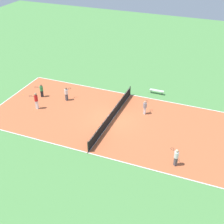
# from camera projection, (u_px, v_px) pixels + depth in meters

# --- Properties ---
(ground_plane) EXTENTS (80.00, 80.00, 0.00)m
(ground_plane) POSITION_uv_depth(u_px,v_px,m) (112.00, 120.00, 30.61)
(ground_plane) COLOR #518E47
(court_surface) EXTENTS (11.08, 24.19, 0.02)m
(court_surface) POSITION_uv_depth(u_px,v_px,m) (112.00, 120.00, 30.60)
(court_surface) COLOR #C66038
(court_surface) RESTS_ON ground_plane
(tennis_net) EXTENTS (10.88, 0.10, 1.08)m
(tennis_net) POSITION_uv_depth(u_px,v_px,m) (112.00, 115.00, 30.30)
(tennis_net) COLOR black
(tennis_net) RESTS_ON court_surface
(bench) EXTENTS (0.36, 1.59, 0.45)m
(bench) POSITION_uv_depth(u_px,v_px,m) (157.00, 91.00, 34.91)
(bench) COLOR silver
(bench) RESTS_ON ground_plane
(player_coach_red) EXTENTS (0.41, 0.96, 1.85)m
(player_coach_red) POSITION_uv_depth(u_px,v_px,m) (36.00, 100.00, 31.78)
(player_coach_red) COLOR white
(player_coach_red) RESTS_ON court_surface
(player_near_white) EXTENTS (0.89, 0.89, 1.59)m
(player_near_white) POSITION_uv_depth(u_px,v_px,m) (176.00, 156.00, 24.49)
(player_near_white) COLOR #4C4C51
(player_near_white) RESTS_ON court_surface
(player_far_green) EXTENTS (0.58, 0.99, 1.51)m
(player_far_green) POSITION_uv_depth(u_px,v_px,m) (41.00, 90.00, 34.05)
(player_far_green) COLOR black
(player_far_green) RESTS_ON court_surface
(player_far_white) EXTENTS (0.98, 0.54, 1.54)m
(player_far_white) POSITION_uv_depth(u_px,v_px,m) (66.00, 93.00, 33.39)
(player_far_white) COLOR #4C4C51
(player_far_white) RESTS_ON court_surface
(player_baseline_gray) EXTENTS (0.93, 0.36, 1.48)m
(player_baseline_gray) POSITION_uv_depth(u_px,v_px,m) (145.00, 107.00, 31.06)
(player_baseline_gray) COLOR white
(player_baseline_gray) RESTS_ON court_surface
(tennis_ball_right_alley) EXTENTS (0.07, 0.07, 0.07)m
(tennis_ball_right_alley) POSITION_uv_depth(u_px,v_px,m) (23.00, 95.00, 34.78)
(tennis_ball_right_alley) COLOR #CCE033
(tennis_ball_right_alley) RESTS_ON court_surface
(tennis_ball_midcourt) EXTENTS (0.07, 0.07, 0.07)m
(tennis_ball_midcourt) POSITION_uv_depth(u_px,v_px,m) (122.00, 106.00, 32.75)
(tennis_ball_midcourt) COLOR #CCE033
(tennis_ball_midcourt) RESTS_ON court_surface
(tennis_ball_far_baseline) EXTENTS (0.07, 0.07, 0.07)m
(tennis_ball_far_baseline) POSITION_uv_depth(u_px,v_px,m) (77.00, 88.00, 36.19)
(tennis_ball_far_baseline) COLOR #CCE033
(tennis_ball_far_baseline) RESTS_ON court_surface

